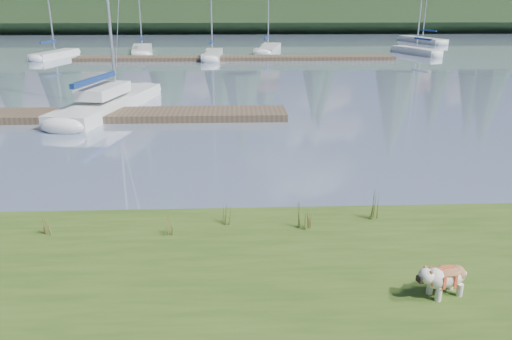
{
  "coord_description": "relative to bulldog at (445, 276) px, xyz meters",
  "views": [
    {
      "loc": [
        1.85,
        -11.75,
        4.77
      ],
      "look_at": [
        2.33,
        -0.5,
        0.89
      ],
      "focal_mm": 35.0,
      "sensor_mm": 36.0,
      "label": 1
    }
  ],
  "objects": [
    {
      "name": "ground",
      "position": [
        -5.08,
        35.1,
        -0.69
      ],
      "size": [
        200.0,
        200.0,
        0.0
      ],
      "primitive_type": "plane",
      "color": "#7F8FAC",
      "rests_on": "ground"
    },
    {
      "name": "weed_2",
      "position": [
        -1.93,
        2.48,
        -0.08
      ],
      "size": [
        0.17,
        0.14,
        0.62
      ],
      "color": "#475B23",
      "rests_on": "bank"
    },
    {
      "name": "sailboat_bg_5",
      "position": [
        18.17,
        51.96,
        -0.37
      ],
      "size": [
        3.54,
        8.48,
        11.87
      ],
      "rotation": [
        0.0,
        0.0,
        1.81
      ],
      "color": "silver",
      "rests_on": "ground"
    },
    {
      "name": "weed_3",
      "position": [
        -6.99,
        2.44,
        -0.06
      ],
      "size": [
        0.17,
        0.14,
        0.65
      ],
      "color": "#475B23",
      "rests_on": "bank"
    },
    {
      "name": "weed_4",
      "position": [
        -1.82,
        2.57,
        -0.15
      ],
      "size": [
        0.17,
        0.14,
        0.43
      ],
      "color": "#475B23",
      "rests_on": "bank"
    },
    {
      "name": "weed_1",
      "position": [
        -3.43,
        2.82,
        -0.09
      ],
      "size": [
        0.17,
        0.14,
        0.59
      ],
      "color": "#475B23",
      "rests_on": "bank"
    },
    {
      "name": "sailboat_bg_0",
      "position": [
        -18.24,
        37.64,
        -0.36
      ],
      "size": [
        2.68,
        6.62,
        9.6
      ],
      "rotation": [
        0.0,
        0.0,
        1.35
      ],
      "color": "silver",
      "rests_on": "ground"
    },
    {
      "name": "dock_far",
      "position": [
        -3.08,
        35.1,
        -0.54
      ],
      "size": [
        26.0,
        2.2,
        0.3
      ],
      "primitive_type": "cube",
      "color": "#4C3D2C",
      "rests_on": "ground"
    },
    {
      "name": "bulldog",
      "position": [
        0.0,
        0.0,
        0.0
      ],
      "size": [
        0.91,
        0.54,
        0.54
      ],
      "rotation": [
        0.0,
        0.0,
        3.45
      ],
      "color": "silver",
      "rests_on": "bank"
    },
    {
      "name": "sailboat_bg_4",
      "position": [
        13.06,
        39.27,
        -0.36
      ],
      "size": [
        3.22,
        6.39,
        9.52
      ],
      "rotation": [
        0.0,
        0.0,
        1.9
      ],
      "color": "silver",
      "rests_on": "ground"
    },
    {
      "name": "sailboat_bg_3",
      "position": [
        0.13,
        42.2,
        -0.36
      ],
      "size": [
        3.21,
        8.49,
        12.2
      ],
      "rotation": [
        0.0,
        0.0,
        1.38
      ],
      "color": "silver",
      "rests_on": "ground"
    },
    {
      "name": "weed_5",
      "position": [
        -0.31,
        2.88,
        -0.05
      ],
      "size": [
        0.17,
        0.14,
        0.69
      ],
      "color": "#475B23",
      "rests_on": "bank"
    },
    {
      "name": "sailboat_bg_2",
      "position": [
        -5.04,
        36.93,
        -0.35
      ],
      "size": [
        1.59,
        7.12,
        10.75
      ],
      "rotation": [
        0.0,
        0.0,
        1.54
      ],
      "color": "silver",
      "rests_on": "ground"
    },
    {
      "name": "mud_lip",
      "position": [
        -5.08,
        3.5,
        -0.62
      ],
      "size": [
        60.0,
        0.5,
        0.14
      ],
      "primitive_type": "cube",
      "color": "#33281C",
      "rests_on": "ground"
    },
    {
      "name": "weed_0",
      "position": [
        -4.58,
        2.34,
        -0.12
      ],
      "size": [
        0.17,
        0.14,
        0.5
      ],
      "color": "#475B23",
      "rests_on": "bank"
    },
    {
      "name": "sailboat_main",
      "position": [
        -8.73,
        16.5,
        -0.27
      ],
      "size": [
        3.71,
        9.39,
        13.21
      ],
      "rotation": [
        0.0,
        0.0,
        1.36
      ],
      "color": "silver",
      "rests_on": "ground"
    },
    {
      "name": "sailboat_bg_1",
      "position": [
        -11.79,
        41.51,
        -0.36
      ],
      "size": [
        3.07,
        8.85,
        12.87
      ],
      "rotation": [
        0.0,
        0.0,
        1.73
      ],
      "color": "silver",
      "rests_on": "ground"
    },
    {
      "name": "ridge",
      "position": [
        -5.08,
        78.1,
        1.81
      ],
      "size": [
        200.0,
        20.0,
        5.0
      ],
      "primitive_type": "cube",
      "color": "black",
      "rests_on": "ground"
    },
    {
      "name": "dock_near",
      "position": [
        -9.08,
        14.1,
        -0.54
      ],
      "size": [
        16.0,
        2.0,
        0.3
      ],
      "primitive_type": "cube",
      "color": "#4C3D2C",
      "rests_on": "ground"
    }
  ]
}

